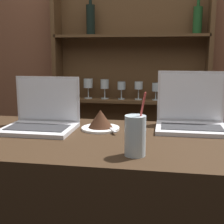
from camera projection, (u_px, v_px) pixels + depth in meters
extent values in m
cube|color=brown|center=(146.00, 59.00, 2.38)|extent=(7.00, 0.06, 2.70)
cube|color=brown|center=(59.00, 111.00, 2.46)|extent=(0.03, 0.18, 1.90)
cube|color=brown|center=(206.00, 116.00, 2.27)|extent=(0.03, 0.18, 1.90)
cube|color=brown|center=(131.00, 111.00, 2.44)|extent=(1.15, 0.02, 1.90)
cube|color=brown|center=(129.00, 161.00, 2.43)|extent=(1.11, 0.18, 0.02)
cube|color=brown|center=(130.00, 101.00, 2.34)|extent=(1.11, 0.18, 0.02)
cube|color=brown|center=(131.00, 36.00, 2.25)|extent=(1.11, 0.18, 0.02)
cylinder|color=silver|center=(72.00, 98.00, 2.42)|extent=(0.06, 0.06, 0.01)
cylinder|color=silver|center=(72.00, 93.00, 2.41)|extent=(0.01, 0.01, 0.06)
cylinder|color=silver|center=(72.00, 85.00, 2.40)|extent=(0.07, 0.07, 0.07)
cylinder|color=silver|center=(88.00, 98.00, 2.40)|extent=(0.06, 0.06, 0.01)
cylinder|color=silver|center=(88.00, 93.00, 2.39)|extent=(0.01, 0.01, 0.08)
cylinder|color=silver|center=(88.00, 83.00, 2.37)|extent=(0.07, 0.07, 0.07)
cylinder|color=silver|center=(105.00, 98.00, 2.37)|extent=(0.06, 0.06, 0.01)
cylinder|color=silver|center=(105.00, 93.00, 2.37)|extent=(0.01, 0.01, 0.07)
cylinder|color=silver|center=(105.00, 84.00, 2.35)|extent=(0.06, 0.06, 0.07)
cylinder|color=silver|center=(121.00, 99.00, 2.35)|extent=(0.05, 0.05, 0.01)
cylinder|color=silver|center=(121.00, 94.00, 2.35)|extent=(0.01, 0.01, 0.07)
cylinder|color=silver|center=(121.00, 86.00, 2.33)|extent=(0.06, 0.06, 0.06)
cylinder|color=silver|center=(138.00, 99.00, 2.33)|extent=(0.05, 0.05, 0.01)
cylinder|color=silver|center=(138.00, 94.00, 2.32)|extent=(0.01, 0.01, 0.07)
cylinder|color=silver|center=(139.00, 85.00, 2.31)|extent=(0.06, 0.06, 0.06)
cylinder|color=silver|center=(156.00, 100.00, 2.31)|extent=(0.05, 0.05, 0.01)
cylinder|color=silver|center=(156.00, 95.00, 2.30)|extent=(0.01, 0.01, 0.06)
cylinder|color=silver|center=(156.00, 87.00, 2.29)|extent=(0.06, 0.06, 0.06)
cylinder|color=silver|center=(173.00, 100.00, 2.29)|extent=(0.06, 0.06, 0.01)
cylinder|color=silver|center=(173.00, 96.00, 2.28)|extent=(0.01, 0.01, 0.06)
cylinder|color=silver|center=(174.00, 88.00, 2.27)|extent=(0.07, 0.07, 0.06)
cylinder|color=silver|center=(191.00, 101.00, 2.27)|extent=(0.06, 0.06, 0.01)
cylinder|color=silver|center=(191.00, 96.00, 2.26)|extent=(0.01, 0.01, 0.06)
cylinder|color=silver|center=(192.00, 88.00, 2.25)|extent=(0.07, 0.07, 0.05)
cylinder|color=#1E4C23|center=(198.00, 20.00, 2.16)|extent=(0.06, 0.06, 0.18)
cylinder|color=#1E4C23|center=(198.00, 2.00, 2.13)|extent=(0.02, 0.02, 0.06)
cylinder|color=black|center=(91.00, 20.00, 2.28)|extent=(0.06, 0.06, 0.21)
cylinder|color=black|center=(90.00, 0.00, 2.25)|extent=(0.02, 0.02, 0.07)
cube|color=silver|center=(39.00, 129.00, 1.37)|extent=(0.31, 0.24, 0.02)
cube|color=#28282B|center=(38.00, 127.00, 1.36)|extent=(0.26, 0.13, 0.00)
cube|color=silver|center=(48.00, 99.00, 1.47)|extent=(0.31, 0.00, 0.21)
cube|color=white|center=(48.00, 99.00, 1.46)|extent=(0.28, 0.01, 0.19)
cube|color=silver|center=(191.00, 129.00, 1.38)|extent=(0.31, 0.23, 0.02)
cube|color=#28282B|center=(192.00, 127.00, 1.36)|extent=(0.26, 0.13, 0.00)
cube|color=silver|center=(191.00, 96.00, 1.46)|extent=(0.31, 0.00, 0.24)
cube|color=white|center=(191.00, 97.00, 1.46)|extent=(0.28, 0.01, 0.21)
cylinder|color=white|center=(100.00, 128.00, 1.40)|extent=(0.17, 0.17, 0.01)
cone|color=#381E11|center=(100.00, 119.00, 1.39)|extent=(0.11, 0.11, 0.08)
cube|color=#B7B7BC|center=(110.00, 128.00, 1.38)|extent=(0.08, 0.16, 0.00)
cylinder|color=silver|center=(135.00, 136.00, 1.04)|extent=(0.07, 0.07, 0.14)
cylinder|color=#E04C47|center=(139.00, 124.00, 1.03)|extent=(0.04, 0.01, 0.21)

